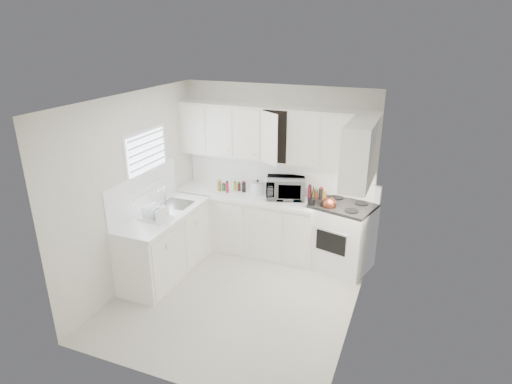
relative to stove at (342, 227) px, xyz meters
The scene contains 35 objects.
floor 1.83m from the stove, 130.41° to the right, with size 3.20×3.20×0.00m, color silver.
ceiling 2.60m from the stove, 130.41° to the right, with size 3.20×3.20×0.00m, color white.
wall_back 1.32m from the stove, 165.11° to the left, with size 3.00×3.00×0.00m, color white.
wall_front 3.18m from the stove, 110.93° to the right, with size 3.00×3.00×0.00m, color white.
wall_left 2.99m from the stove, 153.45° to the right, with size 3.20×3.20×0.00m, color white.
wall_right 1.51m from the stove, 73.39° to the right, with size 3.20×3.20×0.00m, color white.
window_blinds 2.91m from the stove, 159.77° to the right, with size 0.06×0.96×1.06m, color white, non-canonical shape.
lower_cabinets_back 1.51m from the stove, behind, with size 2.22×0.60×0.90m, color white, non-canonical shape.
lower_cabinets_left 2.57m from the stove, 154.45° to the right, with size 0.60×1.60×0.90m, color white, non-canonical shape.
countertop_back 1.53m from the stove, behind, with size 2.24×0.64×0.05m, color white.
countertop_left 2.57m from the stove, 154.36° to the right, with size 0.64×1.62×0.05m, color white.
backsplash_back 1.29m from the stove, 165.59° to the left, with size 2.98×0.02×0.55m, color white.
backsplash_left 2.89m from the stove, 156.99° to the right, with size 0.02×1.60×0.55m, color white.
upper_cabinets_back 1.41m from the stove, behind, with size 3.00×0.33×0.80m, color white, non-canonical shape.
upper_cabinets_right 1.01m from the stove, 65.18° to the right, with size 0.33×0.90×0.80m, color white, non-canonical shape.
sink 2.46m from the stove, 161.84° to the right, with size 0.42×0.38×0.30m, color gray, non-canonical shape.
stove is the anchor object (origin of this frame).
tea_kettle 0.48m from the stove, 138.37° to the right, with size 0.25×0.21×0.23m, color maroon, non-canonical shape.
frying_pan 0.40m from the stove, 41.63° to the left, with size 0.27×0.45×0.04m, color black, non-canonical shape.
microwave 1.03m from the stove, behind, with size 0.57×0.31×0.38m, color gray.
rice_cooker 1.42m from the stove, behind, with size 0.23×0.23×0.23m, color white, non-canonical shape.
paper_towel 1.27m from the stove, behind, with size 0.12×0.12×0.27m, color white.
utensil_crock 0.67m from the stove, 156.71° to the right, with size 0.12×0.12×0.35m, color black, non-canonical shape.
dish_rack 2.67m from the stove, 150.06° to the right, with size 0.38×0.29×0.21m, color white, non-canonical shape.
spice_left_0 2.00m from the stove, behind, with size 0.06×0.06×0.13m, color olive.
spice_left_1 1.92m from the stove, behind, with size 0.06×0.06×0.13m, color #28783D.
spice_left_2 1.85m from the stove, behind, with size 0.06×0.06×0.13m, color #AB1633.
spice_left_3 1.78m from the stove, behind, with size 0.06×0.06×0.13m, color #B9D231.
spice_left_4 1.71m from the stove, behind, with size 0.06×0.06×0.13m, color #522117.
spice_left_5 1.63m from the stove, behind, with size 0.06×0.06×0.13m, color black.
sauce_right_0 0.68m from the stove, 163.68° to the left, with size 0.06×0.06×0.19m, color #AB1633.
sauce_right_1 0.63m from the stove, 168.66° to the left, with size 0.06×0.06×0.19m, color #B9D231.
sauce_right_2 0.60m from the stove, 159.73° to the left, with size 0.06×0.06×0.19m, color #522117.
sauce_right_3 0.55m from the stove, 165.38° to the left, with size 0.06×0.06×0.19m, color black.
sauce_right_4 0.53m from the stove, 153.44° to the left, with size 0.06×0.06×0.19m, color olive.
Camera 1 is at (2.04, -4.46, 3.37)m, focal length 30.38 mm.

